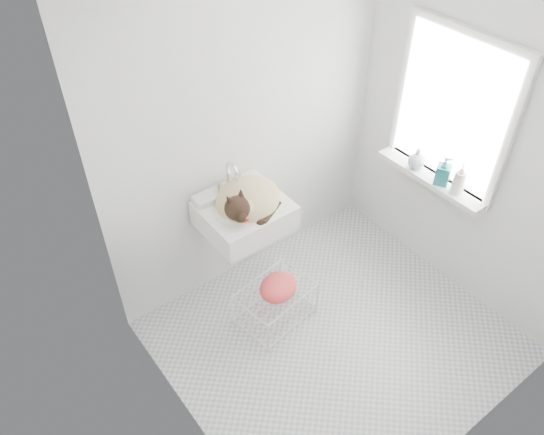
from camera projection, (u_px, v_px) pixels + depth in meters
floor at (335, 338)px, 3.80m from camera, size 2.20×2.00×0.02m
back_wall at (247, 125)px, 3.57m from camera, size 2.20×0.02×2.50m
right_wall at (477, 136)px, 3.47m from camera, size 0.02×2.00×2.50m
left_wall at (178, 295)px, 2.47m from camera, size 0.02×2.00×2.50m
window_glass at (454, 110)px, 3.52m from camera, size 0.01×0.80×1.00m
window_frame at (452, 111)px, 3.51m from camera, size 0.04×0.90×1.10m
windowsill at (430, 178)px, 3.83m from camera, size 0.16×0.88×0.04m
sink at (244, 205)px, 3.58m from camera, size 0.57×0.50×0.23m
faucet at (228, 175)px, 3.59m from camera, size 0.21×0.14×0.21m
cat at (247, 201)px, 3.54m from camera, size 0.52×0.46×0.30m
wire_rack at (275, 304)px, 3.84m from camera, size 0.55×0.42×0.30m
towel at (278, 290)px, 3.70m from camera, size 0.35×0.30×0.12m
bottle_a at (456, 192)px, 3.68m from camera, size 0.10×0.10×0.19m
bottle_b at (440, 183)px, 3.76m from camera, size 0.13×0.13×0.21m
bottle_c at (415, 167)px, 3.89m from camera, size 0.16×0.16×0.16m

